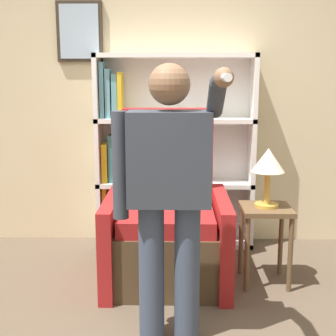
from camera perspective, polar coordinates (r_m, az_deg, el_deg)
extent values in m
cube|color=beige|center=(4.36, -1.08, 9.17)|extent=(8.00, 0.06, 2.80)
cube|color=#33281E|center=(4.41, -10.72, 16.02)|extent=(0.41, 0.04, 0.53)
cube|color=#9EB2C6|center=(4.39, -10.78, 16.04)|extent=(0.35, 0.01, 0.47)
cube|color=white|center=(4.29, -8.42, 1.93)|extent=(0.04, 0.28, 1.74)
cube|color=white|center=(4.29, 10.16, 1.87)|extent=(0.04, 0.28, 1.74)
cube|color=white|center=(4.36, 0.88, 2.21)|extent=(1.42, 0.01, 1.74)
cube|color=white|center=(4.45, 0.84, -8.98)|extent=(1.42, 0.28, 0.04)
cube|color=white|center=(4.29, 0.86, -1.91)|extent=(1.42, 0.28, 0.04)
cube|color=white|center=(4.19, 0.88, 5.85)|extent=(1.42, 0.28, 0.04)
cube|color=white|center=(4.18, 0.91, 13.54)|extent=(1.42, 0.28, 0.04)
cube|color=orange|center=(4.41, -7.57, -5.45)|extent=(0.04, 0.20, 0.52)
cube|color=#BC4C56|center=(4.43, -6.98, -6.58)|extent=(0.04, 0.16, 0.34)
cube|color=#238438|center=(4.42, -6.46, -6.32)|extent=(0.03, 0.20, 0.38)
cube|color=gold|center=(4.42, -5.96, -6.60)|extent=(0.04, 0.19, 0.34)
cube|color=#9E7A47|center=(4.40, -5.37, -6.06)|extent=(0.04, 0.21, 0.42)
cube|color=gold|center=(4.30, -7.64, 0.67)|extent=(0.05, 0.16, 0.35)
cube|color=#337070|center=(4.28, -6.82, 1.19)|extent=(0.05, 0.17, 0.43)
cube|color=#BC4C56|center=(4.28, -6.09, 0.85)|extent=(0.04, 0.23, 0.38)
cube|color=red|center=(4.27, -5.42, 1.24)|extent=(0.04, 0.19, 0.44)
cube|color=#238438|center=(4.26, -4.74, 1.29)|extent=(0.04, 0.22, 0.44)
cube|color=#5B99A8|center=(4.23, -7.96, 9.36)|extent=(0.04, 0.16, 0.49)
cube|color=#5B99A8|center=(4.22, -7.24, 8.98)|extent=(0.04, 0.18, 0.43)
cube|color=#5B99A8|center=(4.22, -6.45, 8.70)|extent=(0.05, 0.18, 0.38)
cube|color=gold|center=(4.21, -5.79, 8.81)|extent=(0.04, 0.21, 0.40)
cube|color=#4C3823|center=(3.63, -0.12, -10.19)|extent=(0.72, 0.83, 0.46)
cube|color=#A31E1E|center=(3.50, -0.14, -6.00)|extent=(0.68, 0.71, 0.12)
cube|color=#A31E1E|center=(3.84, -0.01, -0.69)|extent=(0.72, 0.16, 1.07)
cube|color=#A31E1E|center=(3.63, -6.72, -8.58)|extent=(0.10, 0.91, 0.66)
cube|color=#A31E1E|center=(3.61, 6.50, -8.66)|extent=(0.10, 0.91, 0.66)
cylinder|color=#384256|center=(2.82, -2.03, -12.56)|extent=(0.15, 0.15, 0.83)
cylinder|color=#384256|center=(2.82, 2.34, -12.59)|extent=(0.15, 0.15, 0.83)
cube|color=#333842|center=(2.62, 0.16, 1.16)|extent=(0.47, 0.24, 0.53)
sphere|color=brown|center=(2.58, 0.17, 10.17)|extent=(0.23, 0.23, 0.23)
cylinder|color=#333842|center=(2.65, -5.87, 0.29)|extent=(0.09, 0.09, 0.61)
cylinder|color=#333842|center=(2.48, 5.91, 8.57)|extent=(0.09, 0.28, 0.23)
cylinder|color=#333842|center=(2.23, 6.49, 10.64)|extent=(0.08, 0.27, 0.10)
sphere|color=brown|center=(2.10, 6.83, 10.92)|extent=(0.09, 0.09, 0.09)
cylinder|color=white|center=(2.01, 7.10, 10.91)|extent=(0.04, 0.15, 0.04)
cube|color=brown|center=(3.56, 11.88, -4.93)|extent=(0.37, 0.37, 0.04)
cylinder|color=brown|center=(3.48, 9.60, -10.38)|extent=(0.04, 0.04, 0.56)
cylinder|color=brown|center=(3.54, 14.68, -10.22)|extent=(0.04, 0.04, 0.56)
cylinder|color=brown|center=(3.77, 8.90, -8.65)|extent=(0.04, 0.04, 0.56)
cylinder|color=brown|center=(3.83, 13.59, -8.55)|extent=(0.04, 0.04, 0.56)
cylinder|color=gold|center=(3.55, 11.90, -4.45)|extent=(0.18, 0.18, 0.02)
cylinder|color=gold|center=(3.52, 11.99, -2.36)|extent=(0.04, 0.04, 0.24)
cone|color=beige|center=(3.48, 12.13, 0.96)|extent=(0.24, 0.24, 0.17)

